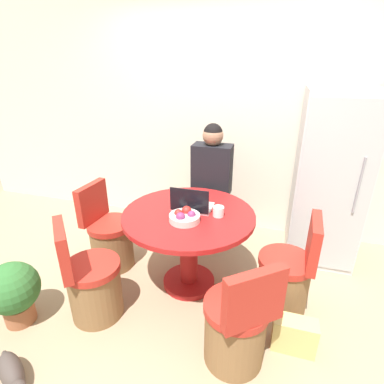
{
  "coord_description": "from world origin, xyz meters",
  "views": [
    {
      "loc": [
        0.68,
        -1.89,
        1.9
      ],
      "look_at": [
        0.02,
        0.33,
        0.89
      ],
      "focal_mm": 28.0,
      "sensor_mm": 36.0,
      "label": 1
    }
  ],
  "objects_px": {
    "refrigerator": "(329,179)",
    "chair_near_right_corner": "(236,328)",
    "chair_right_side": "(286,278)",
    "fruit_bowl": "(185,216)",
    "dining_table": "(189,233)",
    "chair_near_left_corner": "(92,285)",
    "potted_plant": "(13,291)",
    "laptop": "(192,205)",
    "person_seated": "(213,180)",
    "cat": "(12,372)",
    "handbag": "(294,335)",
    "chair_left_side": "(110,239)"
  },
  "relations": [
    {
      "from": "chair_right_side",
      "to": "chair_left_side",
      "type": "xyz_separation_m",
      "value": [
        -1.68,
        0.11,
        0.0
      ]
    },
    {
      "from": "chair_right_side",
      "to": "person_seated",
      "type": "distance_m",
      "value": 1.25
    },
    {
      "from": "dining_table",
      "to": "chair_left_side",
      "type": "distance_m",
      "value": 0.88
    },
    {
      "from": "refrigerator",
      "to": "laptop",
      "type": "distance_m",
      "value": 1.41
    },
    {
      "from": "chair_near_left_corner",
      "to": "fruit_bowl",
      "type": "distance_m",
      "value": 0.91
    },
    {
      "from": "person_seated",
      "to": "potted_plant",
      "type": "bearing_deg",
      "value": 53.33
    },
    {
      "from": "handbag",
      "to": "chair_right_side",
      "type": "bearing_deg",
      "value": 101.25
    },
    {
      "from": "chair_right_side",
      "to": "person_seated",
      "type": "relative_size",
      "value": 0.63
    },
    {
      "from": "refrigerator",
      "to": "chair_left_side",
      "type": "bearing_deg",
      "value": -157.8
    },
    {
      "from": "dining_table",
      "to": "chair_near_left_corner",
      "type": "bearing_deg",
      "value": -137.81
    },
    {
      "from": "chair_near_left_corner",
      "to": "laptop",
      "type": "xyz_separation_m",
      "value": [
        0.63,
        0.64,
        0.49
      ]
    },
    {
      "from": "chair_near_left_corner",
      "to": "cat",
      "type": "height_order",
      "value": "chair_near_left_corner"
    },
    {
      "from": "chair_right_side",
      "to": "fruit_bowl",
      "type": "bearing_deg",
      "value": -80.6
    },
    {
      "from": "fruit_bowl",
      "to": "potted_plant",
      "type": "xyz_separation_m",
      "value": [
        -1.16,
        -0.67,
        -0.48
      ]
    },
    {
      "from": "fruit_bowl",
      "to": "potted_plant",
      "type": "relative_size",
      "value": 0.47
    },
    {
      "from": "chair_near_left_corner",
      "to": "refrigerator",
      "type": "bearing_deg",
      "value": -93.25
    },
    {
      "from": "chair_left_side",
      "to": "potted_plant",
      "type": "height_order",
      "value": "chair_left_side"
    },
    {
      "from": "dining_table",
      "to": "fruit_bowl",
      "type": "bearing_deg",
      "value": -86.13
    },
    {
      "from": "chair_near_right_corner",
      "to": "potted_plant",
      "type": "xyz_separation_m",
      "value": [
        -1.69,
        -0.15,
        0.01
      ]
    },
    {
      "from": "chair_left_side",
      "to": "fruit_bowl",
      "type": "distance_m",
      "value": 1.0
    },
    {
      "from": "chair_right_side",
      "to": "chair_near_right_corner",
      "type": "distance_m",
      "value": 0.68
    },
    {
      "from": "chair_near_left_corner",
      "to": "laptop",
      "type": "distance_m",
      "value": 1.02
    },
    {
      "from": "fruit_bowl",
      "to": "laptop",
      "type": "bearing_deg",
      "value": 90.16
    },
    {
      "from": "refrigerator",
      "to": "handbag",
      "type": "xyz_separation_m",
      "value": [
        -0.25,
        -1.33,
        -0.72
      ]
    },
    {
      "from": "chair_near_left_corner",
      "to": "potted_plant",
      "type": "distance_m",
      "value": 0.58
    },
    {
      "from": "person_seated",
      "to": "fruit_bowl",
      "type": "relative_size",
      "value": 5.5
    },
    {
      "from": "person_seated",
      "to": "laptop",
      "type": "relative_size",
      "value": 4.1
    },
    {
      "from": "refrigerator",
      "to": "cat",
      "type": "height_order",
      "value": "refrigerator"
    },
    {
      "from": "chair_near_right_corner",
      "to": "handbag",
      "type": "bearing_deg",
      "value": 168.42
    },
    {
      "from": "chair_near_right_corner",
      "to": "laptop",
      "type": "xyz_separation_m",
      "value": [
        -0.52,
        0.72,
        0.49
      ]
    },
    {
      "from": "person_seated",
      "to": "refrigerator",
      "type": "bearing_deg",
      "value": -175.06
    },
    {
      "from": "chair_left_side",
      "to": "fruit_bowl",
      "type": "bearing_deg",
      "value": -98.99
    },
    {
      "from": "chair_near_right_corner",
      "to": "potted_plant",
      "type": "height_order",
      "value": "chair_near_right_corner"
    },
    {
      "from": "chair_near_left_corner",
      "to": "chair_left_side",
      "type": "xyz_separation_m",
      "value": [
        -0.22,
        0.63,
        0.0
      ]
    },
    {
      "from": "person_seated",
      "to": "chair_near_left_corner",
      "type": "bearing_deg",
      "value": 64.31
    },
    {
      "from": "potted_plant",
      "to": "chair_near_left_corner",
      "type": "bearing_deg",
      "value": 24.1
    },
    {
      "from": "refrigerator",
      "to": "chair_near_right_corner",
      "type": "xyz_separation_m",
      "value": [
        -0.63,
        -1.53,
        -0.56
      ]
    },
    {
      "from": "cat",
      "to": "laptop",
      "type": "bearing_deg",
      "value": 88.89
    },
    {
      "from": "laptop",
      "to": "chair_near_left_corner",
      "type": "bearing_deg",
      "value": 45.15
    },
    {
      "from": "cat",
      "to": "handbag",
      "type": "relative_size",
      "value": 1.3
    },
    {
      "from": "chair_right_side",
      "to": "fruit_bowl",
      "type": "xyz_separation_m",
      "value": [
        -0.83,
        -0.09,
        0.49
      ]
    },
    {
      "from": "dining_table",
      "to": "chair_near_right_corner",
      "type": "bearing_deg",
      "value": -50.72
    },
    {
      "from": "refrigerator",
      "to": "handbag",
      "type": "relative_size",
      "value": 5.67
    },
    {
      "from": "dining_table",
      "to": "laptop",
      "type": "distance_m",
      "value": 0.25
    },
    {
      "from": "chair_near_right_corner",
      "to": "person_seated",
      "type": "distance_m",
      "value": 1.59
    },
    {
      "from": "chair_right_side",
      "to": "chair_near_left_corner",
      "type": "height_order",
      "value": "same"
    },
    {
      "from": "dining_table",
      "to": "potted_plant",
      "type": "distance_m",
      "value": 1.43
    },
    {
      "from": "dining_table",
      "to": "potted_plant",
      "type": "bearing_deg",
      "value": -145.2
    },
    {
      "from": "laptop",
      "to": "handbag",
      "type": "xyz_separation_m",
      "value": [
        0.91,
        -0.52,
        -0.66
      ]
    },
    {
      "from": "person_seated",
      "to": "potted_plant",
      "type": "height_order",
      "value": "person_seated"
    }
  ]
}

